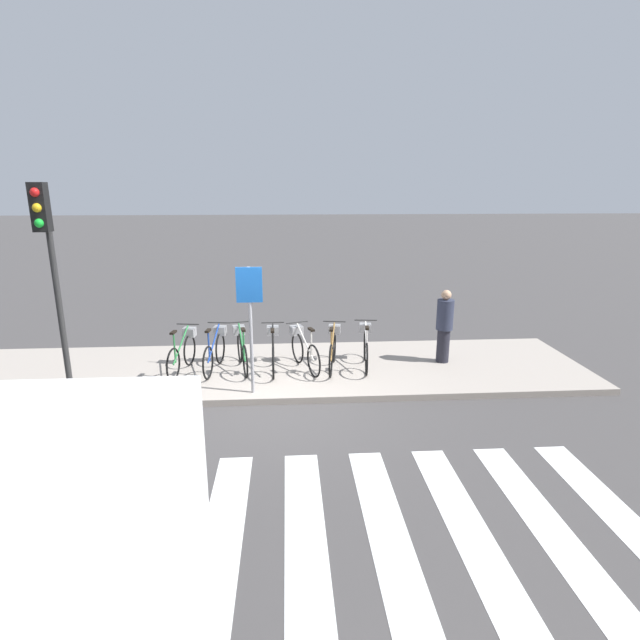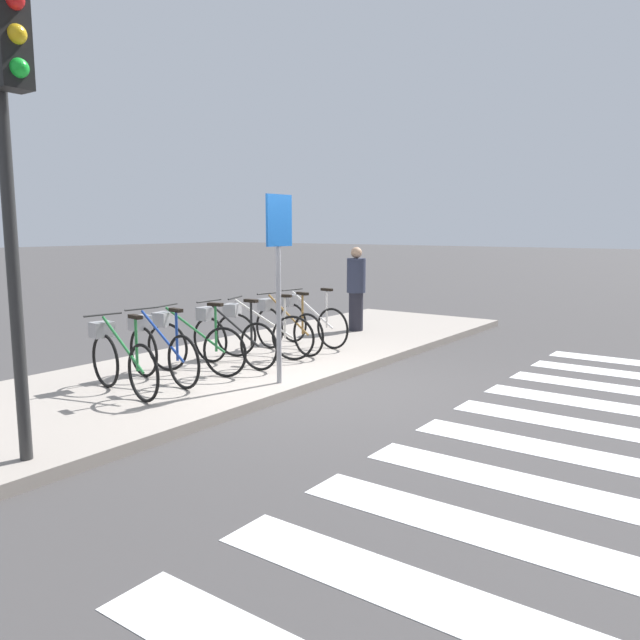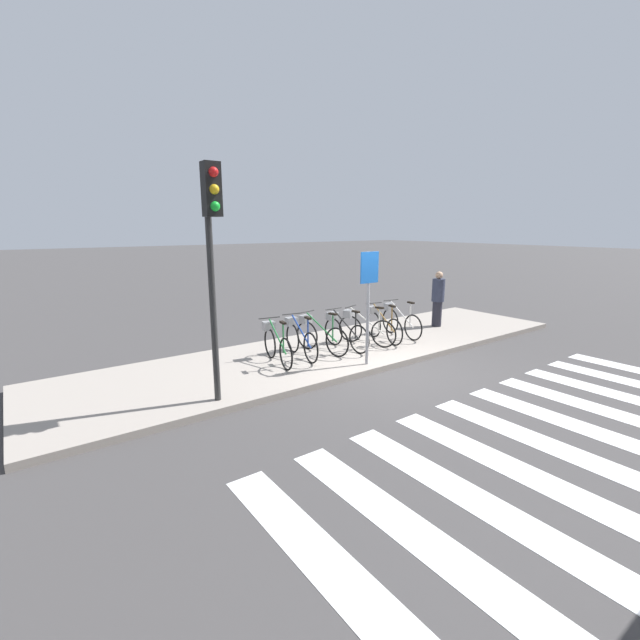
% 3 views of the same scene
% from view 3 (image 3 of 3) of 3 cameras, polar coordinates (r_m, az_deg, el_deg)
% --- Properties ---
extents(ground_plane, '(120.00, 120.00, 0.00)m').
position_cam_3_polar(ground_plane, '(8.78, 9.17, -6.63)').
color(ground_plane, '#423F3F').
extents(sidewalk, '(12.56, 3.11, 0.12)m').
position_cam_3_polar(sidewalk, '(9.86, 2.77, -3.99)').
color(sidewalk, '#9E9389').
rests_on(sidewalk, ground_plane).
extents(parked_bicycle_0, '(0.46, 1.51, 0.94)m').
position_cam_3_polar(parked_bicycle_0, '(8.70, -5.92, -3.00)').
color(parked_bicycle_0, black).
rests_on(parked_bicycle_0, sidewalk).
extents(parked_bicycle_1, '(0.46, 1.51, 0.94)m').
position_cam_3_polar(parked_bicycle_1, '(9.07, -2.79, -2.31)').
color(parked_bicycle_1, black).
rests_on(parked_bicycle_1, sidewalk).
extents(parked_bicycle_2, '(0.49, 1.50, 0.94)m').
position_cam_3_polar(parked_bicycle_2, '(9.37, -0.23, -1.81)').
color(parked_bicycle_2, black).
rests_on(parked_bicycle_2, sidewalk).
extents(parked_bicycle_3, '(0.46, 1.52, 0.94)m').
position_cam_3_polar(parked_bicycle_3, '(9.67, 3.10, -1.37)').
color(parked_bicycle_3, black).
rests_on(parked_bicycle_3, sidewalk).
extents(parked_bicycle_4, '(0.63, 1.45, 0.94)m').
position_cam_3_polar(parked_bicycle_4, '(10.06, 5.75, -0.88)').
color(parked_bicycle_4, black).
rests_on(parked_bicycle_4, sidewalk).
extents(parked_bicycle_5, '(0.46, 1.51, 0.94)m').
position_cam_3_polar(parked_bicycle_5, '(10.45, 8.18, -0.44)').
color(parked_bicycle_5, black).
rests_on(parked_bicycle_5, sidewalk).
extents(parked_bicycle_6, '(0.46, 1.51, 0.94)m').
position_cam_3_polar(parked_bicycle_6, '(10.96, 10.48, 0.07)').
color(parked_bicycle_6, black).
rests_on(parked_bicycle_6, sidewalk).
extents(pedestrian, '(0.34, 0.34, 1.52)m').
position_cam_3_polar(pedestrian, '(12.20, 15.44, 2.84)').
color(pedestrian, '#23232D').
rests_on(pedestrian, sidewalk).
extents(traffic_light, '(0.24, 0.40, 3.60)m').
position_cam_3_polar(traffic_light, '(6.53, -14.21, 10.86)').
color(traffic_light, '#2D2D2D').
rests_on(traffic_light, sidewalk).
extents(sign_post, '(0.44, 0.07, 2.25)m').
position_cam_3_polar(sign_post, '(8.37, 6.51, 4.14)').
color(sign_post, '#99999E').
rests_on(sign_post, sidewalk).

